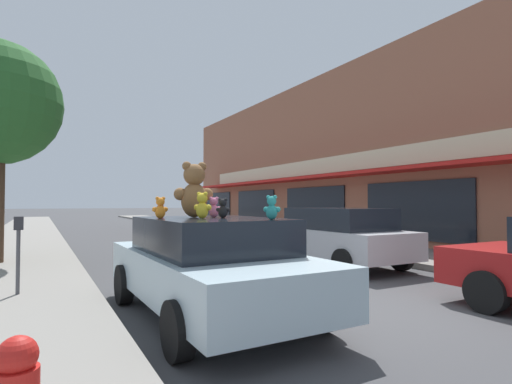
{
  "coord_description": "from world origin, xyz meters",
  "views": [
    {
      "loc": [
        -4.6,
        -4.75,
        1.65
      ],
      "look_at": [
        -1.35,
        1.24,
        1.84
      ],
      "focal_mm": 28.0,
      "sensor_mm": 36.0,
      "label": 1
    }
  ],
  "objects_px": {
    "plush_art_car": "(210,264)",
    "teddy_bear_pink": "(214,207)",
    "teddy_bear_teal": "(272,208)",
    "teddy_bear_giant": "(194,191)",
    "teddy_bear_yellow": "(202,206)",
    "teddy_bear_orange": "(160,208)",
    "parking_meter": "(18,245)",
    "teddy_bear_black": "(223,208)",
    "parked_car_far_center": "(338,235)",
    "teddy_bear_red": "(161,210)"
  },
  "relations": [
    {
      "from": "teddy_bear_red",
      "to": "teddy_bear_black",
      "type": "relative_size",
      "value": 0.76
    },
    {
      "from": "teddy_bear_red",
      "to": "plush_art_car",
      "type": "bearing_deg",
      "value": 107.28
    },
    {
      "from": "teddy_bear_giant",
      "to": "teddy_bear_red",
      "type": "bearing_deg",
      "value": -61.73
    },
    {
      "from": "teddy_bear_yellow",
      "to": "parked_car_far_center",
      "type": "relative_size",
      "value": 0.09
    },
    {
      "from": "teddy_bear_red",
      "to": "teddy_bear_yellow",
      "type": "xyz_separation_m",
      "value": [
        0.24,
        -1.27,
        0.07
      ]
    },
    {
      "from": "teddy_bear_teal",
      "to": "plush_art_car",
      "type": "bearing_deg",
      "value": -17.5
    },
    {
      "from": "teddy_bear_orange",
      "to": "teddy_bear_pink",
      "type": "bearing_deg",
      "value": -174.52
    },
    {
      "from": "teddy_bear_teal",
      "to": "teddy_bear_pink",
      "type": "relative_size",
      "value": 1.02
    },
    {
      "from": "teddy_bear_teal",
      "to": "teddy_bear_orange",
      "type": "bearing_deg",
      "value": 3.64
    },
    {
      "from": "plush_art_car",
      "to": "teddy_bear_orange",
      "type": "xyz_separation_m",
      "value": [
        -0.7,
        0.13,
        0.82
      ]
    },
    {
      "from": "plush_art_car",
      "to": "parked_car_far_center",
      "type": "bearing_deg",
      "value": 28.66
    },
    {
      "from": "teddy_bear_giant",
      "to": "teddy_bear_yellow",
      "type": "relative_size",
      "value": 2.26
    },
    {
      "from": "plush_art_car",
      "to": "teddy_bear_pink",
      "type": "xyz_separation_m",
      "value": [
        0.14,
        0.2,
        0.82
      ]
    },
    {
      "from": "teddy_bear_yellow",
      "to": "teddy_bear_pink",
      "type": "bearing_deg",
      "value": -78.76
    },
    {
      "from": "teddy_bear_orange",
      "to": "parking_meter",
      "type": "distance_m",
      "value": 2.79
    },
    {
      "from": "teddy_bear_red",
      "to": "teddy_bear_black",
      "type": "bearing_deg",
      "value": 110.84
    },
    {
      "from": "teddy_bear_giant",
      "to": "teddy_bear_yellow",
      "type": "bearing_deg",
      "value": 85.61
    },
    {
      "from": "teddy_bear_teal",
      "to": "teddy_bear_giant",
      "type": "bearing_deg",
      "value": -19.37
    },
    {
      "from": "plush_art_car",
      "to": "teddy_bear_orange",
      "type": "relative_size",
      "value": 14.24
    },
    {
      "from": "teddy_bear_giant",
      "to": "teddy_bear_teal",
      "type": "relative_size",
      "value": 2.65
    },
    {
      "from": "teddy_bear_yellow",
      "to": "parking_meter",
      "type": "height_order",
      "value": "teddy_bear_yellow"
    },
    {
      "from": "parked_car_far_center",
      "to": "teddy_bear_yellow",
      "type": "bearing_deg",
      "value": -149.38
    },
    {
      "from": "plush_art_car",
      "to": "parked_car_far_center",
      "type": "height_order",
      "value": "parked_car_far_center"
    },
    {
      "from": "teddy_bear_giant",
      "to": "teddy_bear_orange",
      "type": "bearing_deg",
      "value": 25.57
    },
    {
      "from": "teddy_bear_yellow",
      "to": "teddy_bear_orange",
      "type": "relative_size",
      "value": 1.22
    },
    {
      "from": "teddy_bear_yellow",
      "to": "teddy_bear_orange",
      "type": "distance_m",
      "value": 0.6
    },
    {
      "from": "teddy_bear_yellow",
      "to": "teddy_bear_giant",
      "type": "bearing_deg",
      "value": -46.74
    },
    {
      "from": "plush_art_car",
      "to": "parking_meter",
      "type": "relative_size",
      "value": 3.47
    },
    {
      "from": "plush_art_car",
      "to": "teddy_bear_black",
      "type": "xyz_separation_m",
      "value": [
        0.15,
        -0.13,
        0.81
      ]
    },
    {
      "from": "parking_meter",
      "to": "teddy_bear_black",
      "type": "bearing_deg",
      "value": -41.16
    },
    {
      "from": "teddy_bear_black",
      "to": "teddy_bear_pink",
      "type": "relative_size",
      "value": 0.93
    },
    {
      "from": "teddy_bear_black",
      "to": "parked_car_far_center",
      "type": "distance_m",
      "value": 5.38
    },
    {
      "from": "teddy_bear_yellow",
      "to": "plush_art_car",
      "type": "bearing_deg",
      "value": -83.18
    },
    {
      "from": "plush_art_car",
      "to": "teddy_bear_teal",
      "type": "distance_m",
      "value": 1.36
    },
    {
      "from": "teddy_bear_red",
      "to": "teddy_bear_giant",
      "type": "bearing_deg",
      "value": 109.25
    },
    {
      "from": "teddy_bear_red",
      "to": "teddy_bear_orange",
      "type": "relative_size",
      "value": 0.72
    },
    {
      "from": "plush_art_car",
      "to": "teddy_bear_red",
      "type": "relative_size",
      "value": 19.74
    },
    {
      "from": "teddy_bear_giant",
      "to": "plush_art_car",
      "type": "bearing_deg",
      "value": 112.24
    },
    {
      "from": "teddy_bear_red",
      "to": "teddy_bear_yellow",
      "type": "distance_m",
      "value": 1.3
    },
    {
      "from": "teddy_bear_giant",
      "to": "teddy_bear_teal",
      "type": "bearing_deg",
      "value": 117.6
    },
    {
      "from": "teddy_bear_yellow",
      "to": "teddy_bear_pink",
      "type": "height_order",
      "value": "teddy_bear_yellow"
    },
    {
      "from": "teddy_bear_orange",
      "to": "parking_meter",
      "type": "height_order",
      "value": "teddy_bear_orange"
    },
    {
      "from": "teddy_bear_pink",
      "to": "parking_meter",
      "type": "xyz_separation_m",
      "value": [
        -2.64,
        1.98,
        -0.61
      ]
    },
    {
      "from": "teddy_bear_teal",
      "to": "parked_car_far_center",
      "type": "xyz_separation_m",
      "value": [
        4.2,
        3.66,
        -0.76
      ]
    },
    {
      "from": "teddy_bear_teal",
      "to": "parked_car_far_center",
      "type": "distance_m",
      "value": 5.62
    },
    {
      "from": "teddy_bear_red",
      "to": "teddy_bear_teal",
      "type": "height_order",
      "value": "teddy_bear_teal"
    },
    {
      "from": "teddy_bear_giant",
      "to": "teddy_bear_red",
      "type": "xyz_separation_m",
      "value": [
        -0.32,
        0.71,
        -0.3
      ]
    },
    {
      "from": "plush_art_car",
      "to": "teddy_bear_yellow",
      "type": "height_order",
      "value": "teddy_bear_yellow"
    },
    {
      "from": "teddy_bear_giant",
      "to": "parking_meter",
      "type": "height_order",
      "value": "teddy_bear_giant"
    },
    {
      "from": "plush_art_car",
      "to": "teddy_bear_red",
      "type": "height_order",
      "value": "teddy_bear_red"
    }
  ]
}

